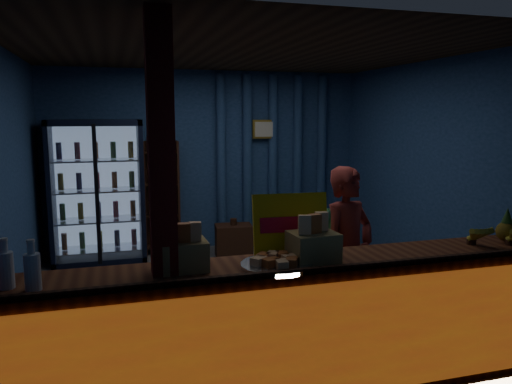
# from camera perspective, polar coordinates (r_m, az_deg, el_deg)

# --- Properties ---
(ground) EXTENTS (4.60, 4.60, 0.00)m
(ground) POSITION_cam_1_polar(r_m,az_deg,el_deg) (5.57, -1.14, -11.82)
(ground) COLOR #515154
(ground) RESTS_ON ground
(room_walls) EXTENTS (4.60, 4.60, 4.60)m
(room_walls) POSITION_cam_1_polar(r_m,az_deg,el_deg) (5.23, -1.19, 4.51)
(room_walls) COLOR navy
(room_walls) RESTS_ON ground
(counter) EXTENTS (4.40, 0.57, 0.99)m
(counter) POSITION_cam_1_polar(r_m,az_deg,el_deg) (3.71, 6.76, -14.82)
(counter) COLOR brown
(counter) RESTS_ON ground
(support_post) EXTENTS (0.16, 0.16, 2.60)m
(support_post) POSITION_cam_1_polar(r_m,az_deg,el_deg) (3.22, -10.56, -3.19)
(support_post) COLOR maroon
(support_post) RESTS_ON ground
(beverage_cooler) EXTENTS (1.20, 0.62, 1.90)m
(beverage_cooler) POSITION_cam_1_polar(r_m,az_deg,el_deg) (7.03, -17.64, -0.01)
(beverage_cooler) COLOR black
(beverage_cooler) RESTS_ON ground
(bottle_shelf) EXTENTS (0.50, 0.28, 1.60)m
(bottle_shelf) POSITION_cam_1_polar(r_m,az_deg,el_deg) (7.22, -10.81, -0.65)
(bottle_shelf) COLOR #391D12
(bottle_shelf) RESTS_ON ground
(curtain_folds) EXTENTS (1.74, 0.14, 2.50)m
(curtain_folds) POSITION_cam_1_polar(r_m,az_deg,el_deg) (7.58, 1.94, 3.80)
(curtain_folds) COLOR navy
(curtain_folds) RESTS_ON room_walls
(framed_picture) EXTENTS (0.36, 0.04, 0.28)m
(framed_picture) POSITION_cam_1_polar(r_m,az_deg,el_deg) (7.46, 0.96, 7.18)
(framed_picture) COLOR gold
(framed_picture) RESTS_ON room_walls
(shopkeeper) EXTENTS (0.66, 0.56, 1.53)m
(shopkeeper) POSITION_cam_1_polar(r_m,az_deg,el_deg) (4.41, 10.41, -7.08)
(shopkeeper) COLOR maroon
(shopkeeper) RESTS_ON ground
(green_chair) EXTENTS (1.02, 1.02, 0.67)m
(green_chair) POSITION_cam_1_polar(r_m,az_deg,el_deg) (7.04, 5.01, -4.59)
(green_chair) COLOR #55A452
(green_chair) RESTS_ON ground
(side_table) EXTENTS (0.54, 0.42, 0.54)m
(side_table) POSITION_cam_1_polar(r_m,az_deg,el_deg) (6.97, -2.57, -5.59)
(side_table) COLOR #391D12
(side_table) RESTS_ON ground
(yellow_sign) EXTENTS (0.56, 0.15, 0.45)m
(yellow_sign) POSITION_cam_1_polar(r_m,az_deg,el_deg) (3.66, 3.97, -3.64)
(yellow_sign) COLOR yellow
(yellow_sign) RESTS_ON counter
(snack_box_left) EXTENTS (0.31, 0.26, 0.32)m
(snack_box_left) POSITION_cam_1_polar(r_m,az_deg,el_deg) (3.33, -8.28, -6.90)
(snack_box_left) COLOR olive
(snack_box_left) RESTS_ON counter
(snack_box_centre) EXTENTS (0.34, 0.28, 0.34)m
(snack_box_centre) POSITION_cam_1_polar(r_m,az_deg,el_deg) (3.50, 6.55, -6.00)
(snack_box_centre) COLOR olive
(snack_box_centre) RESTS_ON counter
(pastry_tray) EXTENTS (0.49, 0.49, 0.08)m
(pastry_tray) POSITION_cam_1_polar(r_m,az_deg,el_deg) (3.38, 2.33, -8.13)
(pastry_tray) COLOR silver
(pastry_tray) RESTS_ON counter
(banana_bunches) EXTENTS (0.82, 0.31, 0.18)m
(banana_bunches) POSITION_cam_1_polar(r_m,az_deg,el_deg) (4.41, 26.91, -4.21)
(banana_bunches) COLOR gold
(banana_bunches) RESTS_ON counter
(pineapple) EXTENTS (0.16, 0.16, 0.27)m
(pineapple) POSITION_cam_1_polar(r_m,az_deg,el_deg) (4.47, 26.70, -3.73)
(pineapple) COLOR olive
(pineapple) RESTS_ON counter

